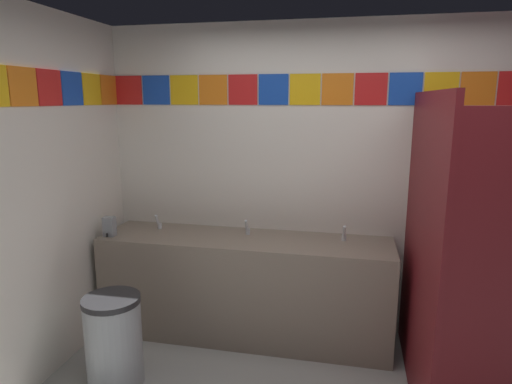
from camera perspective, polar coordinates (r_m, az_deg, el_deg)
name	(u,v)px	position (r m, az deg, el deg)	size (l,w,h in m)	color
wall_back	(334,181)	(3.74, 10.01, 1.46)	(3.83, 0.09, 2.56)	silver
vanity_counter	(245,286)	(3.76, -1.41, -11.90)	(2.36, 0.59, 0.84)	gray
faucet_left	(159,223)	(3.93, -12.36, -3.94)	(0.04, 0.10, 0.14)	silver
faucet_center	(247,229)	(3.68, -1.12, -4.74)	(0.04, 0.10, 0.14)	silver
faucet_right	(344,235)	(3.59, 11.24, -5.41)	(0.04, 0.10, 0.14)	silver
soap_dispenser	(109,227)	(3.84, -18.28, -4.23)	(0.09, 0.09, 0.16)	gray
stall_divider	(457,264)	(2.90, 24.39, -8.36)	(0.92, 1.44, 1.99)	maroon
toilet	(487,330)	(3.77, 27.54, -15.39)	(0.39, 0.49, 0.74)	white
trash_bin	(114,340)	(3.37, -17.76, -17.66)	(0.39, 0.39, 0.64)	#999EA3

